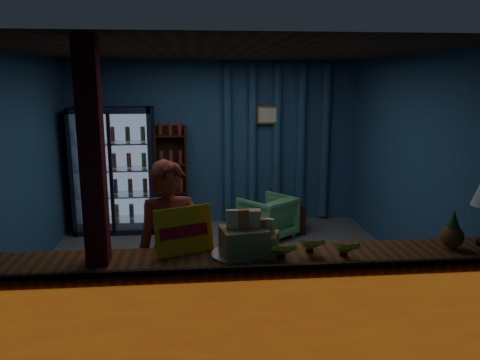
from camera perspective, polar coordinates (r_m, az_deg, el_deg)
The scene contains 17 objects.
ground at distance 5.78m, azimuth -1.98°, elevation -11.32°, with size 4.60×4.60×0.00m, color #515154.
room_walls at distance 5.35m, azimuth -2.10°, elevation 4.30°, with size 4.60×4.60×4.60m.
counter at distance 3.85m, azimuth -0.21°, elevation -16.04°, with size 4.40×0.57×0.99m.
support_post at distance 3.61m, azimuth -17.11°, elevation -4.42°, with size 0.16×0.16×2.60m, color maroon.
beverage_cooler at distance 7.44m, azimuth -14.97°, elevation 1.14°, with size 1.20×0.62×1.90m.
bottle_shelf at distance 7.51m, azimuth -8.33°, elevation 0.44°, with size 0.50×0.28×1.60m.
curtain_folds at distance 7.61m, azimuth 4.50°, elevation 4.54°, with size 1.74×0.14×2.50m.
framed_picture at distance 7.50m, azimuth 3.48°, elevation 7.90°, with size 0.36×0.04×0.28m.
shopkeeper at distance 4.17m, azimuth -8.39°, elevation -8.76°, with size 0.60×0.39×1.63m, color #9B3B2A.
green_chair at distance 6.95m, azimuth 3.38°, elevation -4.50°, with size 0.67×0.69×0.63m, color #57AE6E.
side_table at distance 7.19m, azimuth 5.70°, elevation -4.65°, with size 0.52×0.39×0.55m.
yellow_sign at distance 3.70m, azimuth -6.85°, elevation -6.17°, with size 0.47×0.27×0.37m.
snack_box_left at distance 3.66m, azimuth 0.48°, elevation -7.29°, with size 0.39×0.34×0.37m.
snack_box_centre at distance 3.70m, azimuth 2.49°, elevation -7.53°, with size 0.33×0.29×0.29m.
pastry_tray at distance 3.69m, azimuth -0.29°, elevation -8.85°, with size 0.42×0.42×0.07m.
banana_bunches at distance 3.68m, azimuth 6.94°, elevation -8.14°, with size 0.95×0.28×0.15m.
pineapple at distance 4.16m, azimuth 24.47°, elevation -5.93°, with size 0.18×0.18×0.32m.
Camera 1 is at (-0.31, -5.29, 2.29)m, focal length 35.00 mm.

